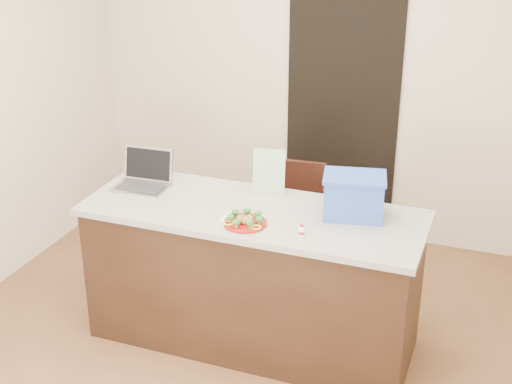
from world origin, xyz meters
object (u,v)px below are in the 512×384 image
at_px(laptop, 144,176).
at_px(plate, 245,223).
at_px(chair, 293,215).
at_px(yogurt_bottle, 301,232).
at_px(napkin, 235,218).
at_px(blue_box, 354,196).
at_px(island, 253,276).

bearing_deg(laptop, plate, -23.28).
height_order(plate, chair, plate).
xyz_separation_m(laptop, chair, (0.78, 0.73, -0.48)).
relative_size(plate, yogurt_bottle, 3.58).
height_order(napkin, blue_box, blue_box).
distance_m(island, yogurt_bottle, 0.66).
distance_m(island, blue_box, 0.84).
height_order(island, blue_box, blue_box).
bearing_deg(napkin, yogurt_bottle, -10.66).
relative_size(island, chair, 2.30).
bearing_deg(yogurt_bottle, plate, 175.49).
relative_size(blue_box, chair, 0.45).
height_order(island, plate, plate).
height_order(napkin, yogurt_bottle, yogurt_bottle).
relative_size(plate, laptop, 0.71).
xyz_separation_m(island, yogurt_bottle, (0.38, -0.23, 0.49)).
bearing_deg(blue_box, yogurt_bottle, -131.97).
relative_size(plate, chair, 0.28).
bearing_deg(blue_box, laptop, 169.15).
relative_size(island, plate, 8.27).
xyz_separation_m(plate, yogurt_bottle, (0.34, -0.03, 0.02)).
relative_size(napkin, yogurt_bottle, 2.05).
xyz_separation_m(laptop, blue_box, (1.37, 0.02, 0.07)).
bearing_deg(laptop, chair, 40.28).
height_order(blue_box, chair, blue_box).
height_order(laptop, chair, laptop).
height_order(yogurt_bottle, chair, yogurt_bottle).
bearing_deg(plate, laptop, 159.68).
bearing_deg(chair, laptop, -141.45).
relative_size(plate, blue_box, 0.62).
relative_size(napkin, chair, 0.16).
height_order(napkin, chair, napkin).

